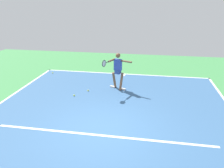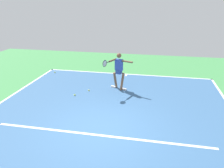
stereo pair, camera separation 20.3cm
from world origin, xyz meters
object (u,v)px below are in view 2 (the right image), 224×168
at_px(tennis_player, 119,69).
at_px(tennis_ball_near_service_line, 75,95).
at_px(tennis_ball_by_sideline, 55,72).
at_px(tennis_ball_far_corner, 89,90).

xyz_separation_m(tennis_player, tennis_ball_near_service_line, (1.73, 1.15, -0.94)).
relative_size(tennis_player, tennis_ball_by_sideline, 25.99).
distance_m(tennis_player, tennis_ball_far_corner, 1.67).
height_order(tennis_ball_by_sideline, tennis_ball_near_service_line, same).
distance_m(tennis_ball_by_sideline, tennis_ball_far_corner, 3.51).
height_order(tennis_player, tennis_ball_by_sideline, tennis_player).
bearing_deg(tennis_player, tennis_ball_by_sideline, -1.39).
bearing_deg(tennis_ball_by_sideline, tennis_ball_far_corner, 140.64).
distance_m(tennis_ball_by_sideline, tennis_ball_near_service_line, 3.65).
bearing_deg(tennis_ball_near_service_line, tennis_ball_far_corner, -125.21).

